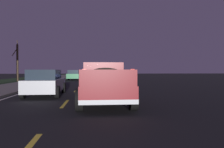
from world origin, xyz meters
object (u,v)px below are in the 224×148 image
Objects in this scene: sedan_green at (74,75)px; sedan_red at (101,79)px; sedan_blue at (98,76)px; bare_tree_far at (17,61)px; sedan_silver at (45,82)px; pickup_truck at (104,82)px.

sedan_green and sedan_red have the same top height.
bare_tree_far is (1.43, 10.93, 1.93)m from sedan_blue.
sedan_red is at bearing -31.01° from sedan_silver.
bare_tree_far is at bearing 113.86° from sedan_green.
pickup_truck is at bearing -152.98° from bare_tree_far.
bare_tree_far is at bearing 43.01° from sedan_red.
bare_tree_far is at bearing 27.02° from pickup_truck.
pickup_truck is 1.24× the size of sedan_green.
sedan_blue is (19.62, -0.19, -0.20)m from pickup_truck.
bare_tree_far reaches higher than sedan_red.
sedan_blue is at bearing -12.17° from sedan_silver.
pickup_truck is 9.30m from sedan_red.
sedan_blue is 0.79× the size of bare_tree_far.
pickup_truck is 23.70m from bare_tree_far.
sedan_green is at bearing 0.32° from sedan_silver.
pickup_truck reaches higher than sedan_blue.
sedan_green is (24.29, 3.42, -0.20)m from pickup_truck.
sedan_red is 10.33m from sedan_blue.
sedan_red is 1.00× the size of sedan_blue.
sedan_blue is 11.19m from bare_tree_far.
bare_tree_far is (-3.23, 7.31, 1.93)m from sedan_green.
sedan_blue is at bearing -97.45° from bare_tree_far.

